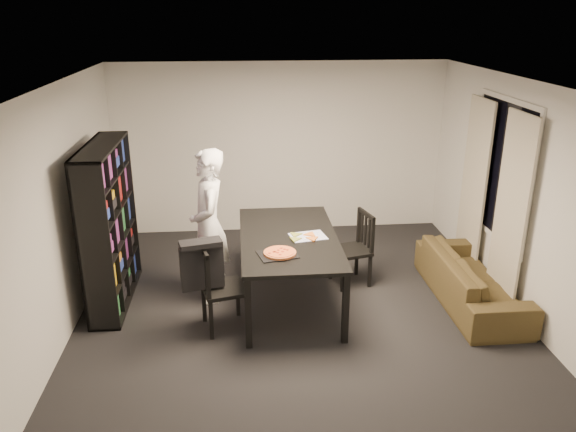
{
  "coord_description": "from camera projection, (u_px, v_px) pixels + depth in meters",
  "views": [
    {
      "loc": [
        -0.64,
        -5.6,
        3.3
      ],
      "look_at": [
        -0.09,
        0.46,
        1.05
      ],
      "focal_mm": 35.0,
      "sensor_mm": 36.0,
      "label": 1
    }
  ],
  "objects": [
    {
      "name": "dining_table",
      "position": [
        289.0,
        242.0,
        6.5
      ],
      "size": [
        1.11,
        2.0,
        0.84
      ],
      "color": "black",
      "rests_on": "room"
    },
    {
      "name": "sofa",
      "position": [
        471.0,
        279.0,
        6.67
      ],
      "size": [
        0.76,
        1.95,
        0.57
      ],
      "primitive_type": "imported",
      "rotation": [
        0.0,
        0.0,
        1.57
      ],
      "color": "#3D2E18",
      "rests_on": "room"
    },
    {
      "name": "baking_tray",
      "position": [
        278.0,
        255.0,
        5.98
      ],
      "size": [
        0.46,
        0.4,
        0.01
      ],
      "primitive_type": "cube",
      "rotation": [
        0.0,
        0.0,
        0.24
      ],
      "color": "black",
      "rests_on": "dining_table"
    },
    {
      "name": "window_frame",
      "position": [
        501.0,
        170.0,
        6.68
      ],
      "size": [
        0.03,
        1.52,
        1.72
      ],
      "primitive_type": "cube",
      "color": "white",
      "rests_on": "room"
    },
    {
      "name": "draped_jacket",
      "position": [
        202.0,
        263.0,
        5.86
      ],
      "size": [
        0.47,
        0.29,
        0.54
      ],
      "rotation": [
        0.0,
        0.0,
        1.82
      ],
      "color": "black",
      "rests_on": "chair_left"
    },
    {
      "name": "bookshelf",
      "position": [
        109.0,
        226.0,
        6.48
      ],
      "size": [
        0.35,
        1.5,
        1.9
      ],
      "primitive_type": "cube",
      "color": "black",
      "rests_on": "room"
    },
    {
      "name": "kitchen_towel",
      "position": [
        308.0,
        236.0,
        6.47
      ],
      "size": [
        0.45,
        0.37,
        0.01
      ],
      "primitive_type": "cube",
      "rotation": [
        0.0,
        0.0,
        0.2
      ],
      "color": "white",
      "rests_on": "dining_table"
    },
    {
      "name": "curtain_right",
      "position": [
        474.0,
        185.0,
        7.28
      ],
      "size": [
        0.03,
        0.7,
        2.25
      ],
      "primitive_type": "cube",
      "color": "beige",
      "rests_on": "room"
    },
    {
      "name": "person",
      "position": [
        209.0,
        226.0,
        6.56
      ],
      "size": [
        0.52,
        0.72,
        1.84
      ],
      "primitive_type": "imported",
      "rotation": [
        0.0,
        0.0,
        -1.45
      ],
      "color": "white",
      "rests_on": "room"
    },
    {
      "name": "window_pane",
      "position": [
        502.0,
        170.0,
        6.68
      ],
      "size": [
        0.02,
        1.4,
        1.6
      ],
      "primitive_type": "cube",
      "color": "black",
      "rests_on": "room"
    },
    {
      "name": "chair_left",
      "position": [
        215.0,
        282.0,
        5.99
      ],
      "size": [
        0.55,
        0.55,
        0.98
      ],
      "rotation": [
        0.0,
        0.0,
        1.82
      ],
      "color": "black",
      "rests_on": "room"
    },
    {
      "name": "pepperoni_pizza",
      "position": [
        280.0,
        253.0,
        5.98
      ],
      "size": [
        0.35,
        0.35,
        0.03
      ],
      "rotation": [
        0.0,
        0.0,
        0.27
      ],
      "color": "#AB5831",
      "rests_on": "dining_table"
    },
    {
      "name": "pizza_slices",
      "position": [
        303.0,
        237.0,
        6.43
      ],
      "size": [
        0.38,
        0.32,
        0.01
      ],
      "primitive_type": null,
      "rotation": [
        0.0,
        0.0,
        -0.03
      ],
      "color": "gold",
      "rests_on": "dining_table"
    },
    {
      "name": "room",
      "position": [
        300.0,
        209.0,
        5.98
      ],
      "size": [
        5.01,
        5.51,
        2.61
      ],
      "color": "black",
      "rests_on": "ground"
    },
    {
      "name": "curtain_left",
      "position": [
        511.0,
        213.0,
        6.31
      ],
      "size": [
        0.03,
        0.7,
        2.25
      ],
      "primitive_type": "cube",
      "color": "beige",
      "rests_on": "room"
    },
    {
      "name": "chair_right",
      "position": [
        357.0,
        243.0,
        7.05
      ],
      "size": [
        0.53,
        0.53,
        0.94
      ],
      "rotation": [
        0.0,
        0.0,
        -1.32
      ],
      "color": "black",
      "rests_on": "room"
    }
  ]
}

